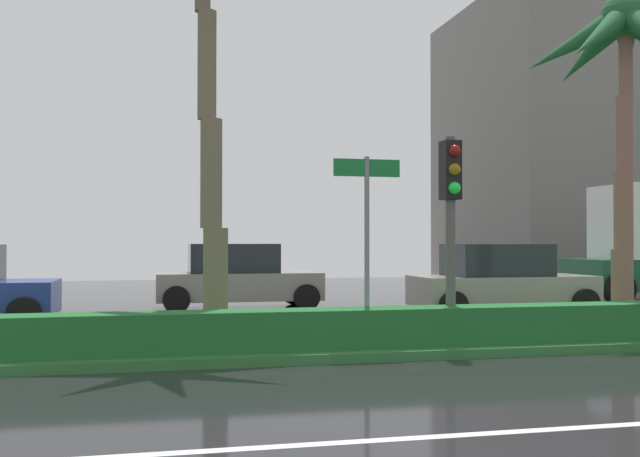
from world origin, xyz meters
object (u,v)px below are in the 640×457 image
at_px(traffic_signal_median_right, 451,200).
at_px(car_in_traffic_second, 237,277).
at_px(car_in_traffic_third, 500,281).
at_px(palm_tree_centre, 625,56).
at_px(street_name_sign, 367,223).

relative_size(traffic_signal_median_right, car_in_traffic_second, 0.78).
relative_size(car_in_traffic_second, car_in_traffic_third, 1.00).
bearing_deg(car_in_traffic_third, palm_tree_centre, -77.30).
distance_m(palm_tree_centre, car_in_traffic_third, 5.93).
xyz_separation_m(car_in_traffic_second, car_in_traffic_third, (5.99, -3.20, 0.00)).
bearing_deg(car_in_traffic_second, street_name_sign, -81.70).
distance_m(palm_tree_centre, traffic_signal_median_right, 5.35).
xyz_separation_m(palm_tree_centre, street_name_sign, (-5.63, -1.27, -3.32)).
distance_m(palm_tree_centre, car_in_traffic_second, 10.70).
distance_m(traffic_signal_median_right, car_in_traffic_second, 8.82).
bearing_deg(traffic_signal_median_right, street_name_sign, 174.39).
height_order(traffic_signal_median_right, car_in_traffic_second, traffic_signal_median_right).
xyz_separation_m(palm_tree_centre, traffic_signal_median_right, (-4.24, -1.41, -2.94)).
relative_size(palm_tree_centre, car_in_traffic_third, 1.51).
relative_size(palm_tree_centre, street_name_sign, 2.17).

